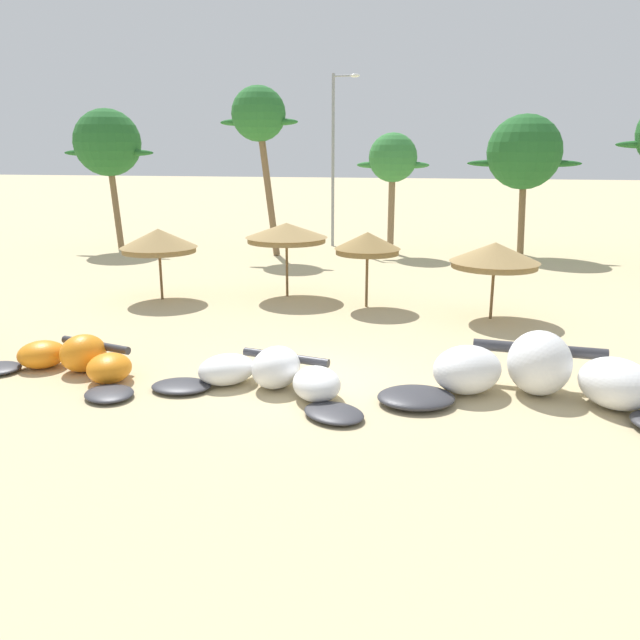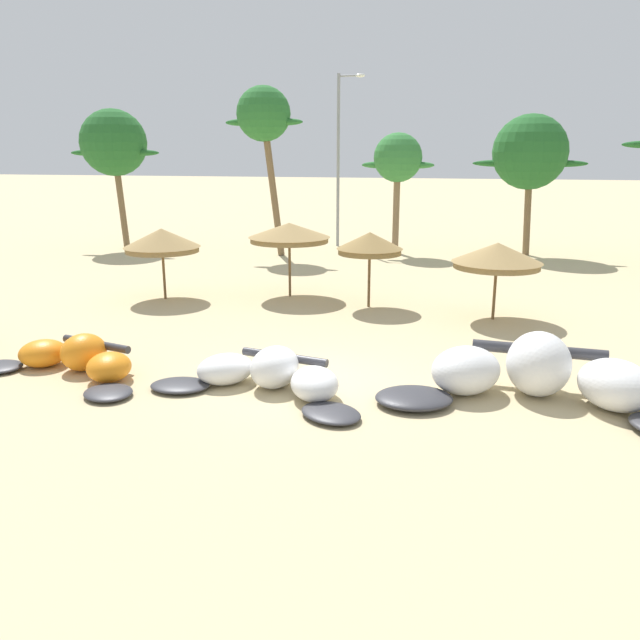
# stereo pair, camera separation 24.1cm
# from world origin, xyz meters

# --- Properties ---
(ground_plane) EXTENTS (260.00, 260.00, 0.00)m
(ground_plane) POSITION_xyz_m (0.00, 0.00, 0.00)
(ground_plane) COLOR #C6B284
(kite_left) EXTENTS (5.24, 3.12, 0.96)m
(kite_left) POSITION_xyz_m (-5.91, -0.98, 0.37)
(kite_left) COLOR #333338
(kite_left) RESTS_ON ground
(kite_left_of_center) EXTENTS (5.54, 3.12, 1.00)m
(kite_left_of_center) POSITION_xyz_m (-0.72, -0.99, 0.38)
(kite_left_of_center) COLOR #333338
(kite_left_of_center) RESTS_ON ground
(kite_center) EXTENTS (7.39, 3.57, 1.49)m
(kite_center) POSITION_xyz_m (5.39, -0.09, 0.57)
(kite_center) COLOR #333338
(kite_center) RESTS_ON ground
(beach_umbrella_near_van) EXTENTS (2.89, 2.89, 2.71)m
(beach_umbrella_near_van) POSITION_xyz_m (-7.71, 7.39, 2.27)
(beach_umbrella_near_van) COLOR brown
(beach_umbrella_near_van) RESTS_ON ground
(beach_umbrella_middle) EXTENTS (3.16, 3.16, 2.87)m
(beach_umbrella_middle) POSITION_xyz_m (-3.15, 8.99, 2.50)
(beach_umbrella_middle) COLOR brown
(beach_umbrella_middle) RESTS_ON ground
(beach_umbrella_near_palms) EXTENTS (2.39, 2.39, 2.73)m
(beach_umbrella_near_palms) POSITION_xyz_m (0.16, 7.95, 2.34)
(beach_umbrella_near_palms) COLOR brown
(beach_umbrella_near_palms) RESTS_ON ground
(beach_umbrella_outermost) EXTENTS (2.97, 2.97, 2.61)m
(beach_umbrella_outermost) POSITION_xyz_m (4.56, 7.17, 2.19)
(beach_umbrella_outermost) COLOR brown
(beach_umbrella_outermost) RESTS_ON ground
(palm_leftmost) EXTENTS (5.62, 3.75, 7.91)m
(palm_leftmost) POSITION_xyz_m (-16.54, 19.11, 5.97)
(palm_leftmost) COLOR brown
(palm_leftmost) RESTS_ON ground
(palm_left) EXTENTS (4.28, 2.86, 8.87)m
(palm_left) POSITION_xyz_m (-7.36, 18.71, 7.29)
(palm_left) COLOR brown
(palm_left) RESTS_ON ground
(palm_left_of_gap) EXTENTS (3.96, 2.64, 6.54)m
(palm_left_of_gap) POSITION_xyz_m (-0.53, 21.03, 5.11)
(palm_left_of_gap) COLOR #7F6647
(palm_left_of_gap) RESTS_ON ground
(palm_center_left) EXTENTS (5.91, 3.94, 7.48)m
(palm_center_left) POSITION_xyz_m (6.37, 22.03, 5.46)
(palm_center_left) COLOR brown
(palm_center_left) RESTS_ON ground
(lamppost_west) EXTENTS (1.61, 0.24, 9.83)m
(lamppost_west) POSITION_xyz_m (-4.17, 23.01, 5.44)
(lamppost_west) COLOR gray
(lamppost_west) RESTS_ON ground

